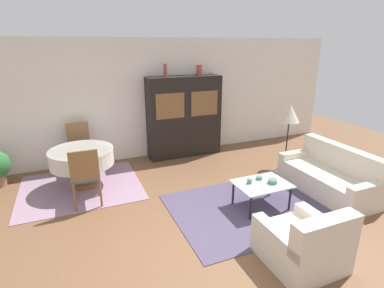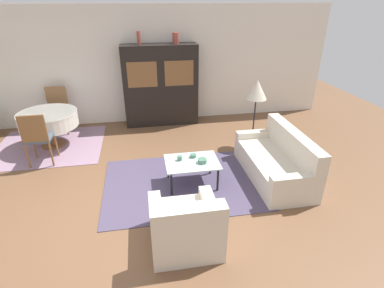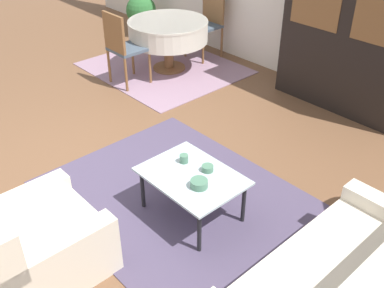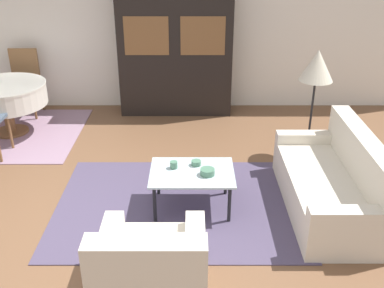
# 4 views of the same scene
# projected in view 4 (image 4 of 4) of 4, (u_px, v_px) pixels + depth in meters

# --- Properties ---
(ground_plane) EXTENTS (14.00, 14.00, 0.00)m
(ground_plane) POSITION_uv_depth(u_px,v_px,m) (81.00, 239.00, 4.30)
(ground_plane) COLOR brown
(wall_back) EXTENTS (10.00, 0.06, 2.70)m
(wall_back) POSITION_uv_depth(u_px,v_px,m) (123.00, 23.00, 6.99)
(wall_back) COLOR silver
(wall_back) RESTS_ON ground_plane
(area_rug) EXTENTS (2.60, 1.92, 0.01)m
(area_rug) POSITION_uv_depth(u_px,v_px,m) (178.00, 205.00, 4.83)
(area_rug) COLOR #4C425B
(area_rug) RESTS_ON ground_plane
(dining_rug) EXTENTS (2.15, 1.88, 0.01)m
(dining_rug) POSITION_uv_depth(u_px,v_px,m) (6.00, 134.00, 6.50)
(dining_rug) COLOR gray
(dining_rug) RESTS_ON ground_plane
(couch) EXTENTS (0.82, 1.76, 0.83)m
(couch) POSITION_uv_depth(u_px,v_px,m) (334.00, 184.00, 4.65)
(couch) COLOR beige
(couch) RESTS_ON ground_plane
(armchair) EXTENTS (0.85, 0.89, 0.80)m
(armchair) POSITION_uv_depth(u_px,v_px,m) (151.00, 272.00, 3.47)
(armchair) COLOR beige
(armchair) RESTS_ON ground_plane
(coffee_table) EXTENTS (0.86, 0.64, 0.42)m
(coffee_table) POSITION_uv_depth(u_px,v_px,m) (192.00, 175.00, 4.62)
(coffee_table) COLOR black
(coffee_table) RESTS_ON area_rug
(display_cabinet) EXTENTS (1.72, 0.47, 1.88)m
(display_cabinet) POSITION_uv_depth(u_px,v_px,m) (175.00, 54.00, 6.91)
(display_cabinet) COLOR black
(display_cabinet) RESTS_ON ground_plane
(dining_table) EXTENTS (1.15, 1.15, 0.73)m
(dining_table) POSITION_uv_depth(u_px,v_px,m) (5.00, 95.00, 6.28)
(dining_table) COLOR brown
(dining_table) RESTS_ON dining_rug
(dining_chair_far) EXTENTS (0.44, 0.44, 1.01)m
(dining_chair_far) POSITION_uv_depth(u_px,v_px,m) (24.00, 78.00, 6.99)
(dining_chair_far) COLOR brown
(dining_chair_far) RESTS_ON dining_rug
(floor_lamp) EXTENTS (0.41, 0.41, 1.39)m
(floor_lamp) POSITION_uv_depth(u_px,v_px,m) (317.00, 69.00, 5.41)
(floor_lamp) COLOR black
(floor_lamp) RESTS_ON ground_plane
(cup) EXTENTS (0.08, 0.08, 0.08)m
(cup) POSITION_uv_depth(u_px,v_px,m) (174.00, 165.00, 4.66)
(cup) COLOR #4C7A60
(cup) RESTS_ON coffee_table
(bowl) EXTENTS (0.15, 0.15, 0.07)m
(bowl) POSITION_uv_depth(u_px,v_px,m) (207.00, 172.00, 4.53)
(bowl) COLOR #4C7A60
(bowl) RESTS_ON coffee_table
(bowl_small) EXTENTS (0.10, 0.10, 0.05)m
(bowl_small) POSITION_uv_depth(u_px,v_px,m) (196.00, 163.00, 4.72)
(bowl_small) COLOR #4C7A60
(bowl_small) RESTS_ON coffee_table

